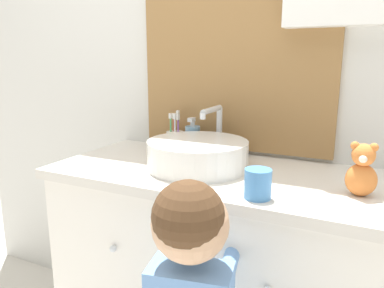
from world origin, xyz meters
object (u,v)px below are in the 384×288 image
at_px(sink_basin, 198,153).
at_px(toothbrush_holder, 175,139).
at_px(teddy_bear, 362,171).
at_px(drinking_cup, 258,184).
at_px(soap_dispenser, 193,139).

xyz_separation_m(sink_basin, toothbrush_holder, (-0.21, 0.21, -0.01)).
bearing_deg(teddy_bear, drinking_cup, -150.38).
xyz_separation_m(teddy_bear, drinking_cup, (-0.27, -0.15, -0.03)).
bearing_deg(soap_dispenser, teddy_bear, -20.14).
bearing_deg(drinking_cup, teddy_bear, 29.62).
distance_m(sink_basin, toothbrush_holder, 0.29).
bearing_deg(teddy_bear, toothbrush_holder, 161.20).
bearing_deg(soap_dispenser, drinking_cup, -44.71).
height_order(sink_basin, toothbrush_holder, sink_basin).
bearing_deg(toothbrush_holder, teddy_bear, -18.80).
height_order(soap_dispenser, drinking_cup, soap_dispenser).
xyz_separation_m(sink_basin, drinking_cup, (0.28, -0.20, -0.01)).
bearing_deg(teddy_bear, sink_basin, 174.57).
height_order(toothbrush_holder, drinking_cup, toothbrush_holder).
height_order(sink_basin, soap_dispenser, sink_basin).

